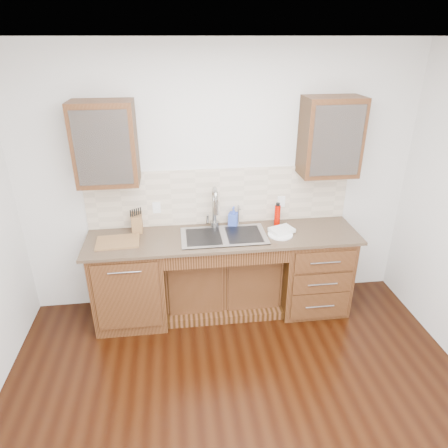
{
  "coord_description": "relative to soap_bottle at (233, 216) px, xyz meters",
  "views": [
    {
      "loc": [
        -0.44,
        -2.07,
        2.7
      ],
      "look_at": [
        0.0,
        1.4,
        1.05
      ],
      "focal_mm": 32.0,
      "sensor_mm": 36.0,
      "label": 1
    }
  ],
  "objects": [
    {
      "name": "cup_left_b",
      "position": [
        -1.05,
        -0.07,
        0.76
      ],
      "size": [
        0.12,
        0.12,
        0.1
      ],
      "primitive_type": "imported",
      "rotation": [
        0.0,
        0.0,
        -0.21
      ],
      "color": "silver",
      "rests_on": "upper_cabinet_left"
    },
    {
      "name": "outlet_left",
      "position": [
        -0.78,
        0.07,
        0.11
      ],
      "size": [
        0.08,
        0.01,
        0.12
      ],
      "primitive_type": "cube",
      "color": "white",
      "rests_on": "backsplash"
    },
    {
      "name": "upper_cabinet_left",
      "position": [
        -1.18,
        -0.07,
        0.81
      ],
      "size": [
        0.55,
        0.34,
        0.75
      ],
      "primitive_type": "cube",
      "color": "#593014",
      "rests_on": "wall_back"
    },
    {
      "name": "countertop",
      "position": [
        -0.13,
        -0.23,
        -0.12
      ],
      "size": [
        2.7,
        0.65,
        0.03
      ],
      "primitive_type": "cube",
      "color": "#84705B",
      "rests_on": "base_cabinet_left"
    },
    {
      "name": "plate",
      "position": [
        0.43,
        -0.29,
        -0.1
      ],
      "size": [
        0.32,
        0.32,
        0.01
      ],
      "primitive_type": "cylinder",
      "rotation": [
        0.0,
        0.0,
        0.35
      ],
      "color": "white",
      "rests_on": "countertop"
    },
    {
      "name": "base_cabinet_right",
      "position": [
        0.82,
        -0.21,
        -0.57
      ],
      "size": [
        0.7,
        0.62,
        0.88
      ],
      "primitive_type": "cube",
      "color": "#593014",
      "rests_on": "ground"
    },
    {
      "name": "cutting_board",
      "position": [
        -1.15,
        -0.25,
        -0.09
      ],
      "size": [
        0.42,
        0.3,
        0.02
      ],
      "primitive_type": "cube",
      "rotation": [
        0.0,
        0.0,
        0.05
      ],
      "color": "brown",
      "rests_on": "countertop"
    },
    {
      "name": "soap_bottle",
      "position": [
        0.0,
        0.0,
        0.0
      ],
      "size": [
        0.12,
        0.12,
        0.21
      ],
      "primitive_type": "imported",
      "rotation": [
        0.0,
        0.0,
        -0.41
      ],
      "color": "#344FBA",
      "rests_on": "countertop"
    },
    {
      "name": "backsplash",
      "position": [
        -0.13,
        0.09,
        0.19
      ],
      "size": [
        2.7,
        0.02,
        0.59
      ],
      "primitive_type": "cube",
      "color": "beige",
      "rests_on": "wall_back"
    },
    {
      "name": "faucet",
      "position": [
        -0.2,
        -0.01,
        0.1
      ],
      "size": [
        0.04,
        0.04,
        0.4
      ],
      "primitive_type": "cylinder",
      "color": "#999993",
      "rests_on": "countertop"
    },
    {
      "name": "outlet_right",
      "position": [
        0.52,
        0.07,
        0.11
      ],
      "size": [
        0.08,
        0.01,
        0.12
      ],
      "primitive_type": "cube",
      "color": "white",
      "rests_on": "backsplash"
    },
    {
      "name": "water_bottle",
      "position": [
        0.45,
        -0.06,
        0.01
      ],
      "size": [
        0.07,
        0.07,
        0.22
      ],
      "primitive_type": "cylinder",
      "rotation": [
        0.0,
        0.0,
        -0.24
      ],
      "color": "#B60B00",
      "rests_on": "countertop"
    },
    {
      "name": "filter_tap",
      "position": [
        0.05,
        -0.0,
        0.02
      ],
      "size": [
        0.02,
        0.02,
        0.24
      ],
      "primitive_type": "cylinder",
      "color": "#999993",
      "rests_on": "countertop"
    },
    {
      "name": "ground",
      "position": [
        -0.13,
        -1.65,
        -1.06
      ],
      "size": [
        4.0,
        3.5,
        0.1
      ],
      "primitive_type": "cube",
      "color": "black"
    },
    {
      "name": "cup_right_b",
      "position": [
        0.97,
        -0.07,
        0.75
      ],
      "size": [
        0.11,
        0.11,
        0.08
      ],
      "primitive_type": "imported",
      "rotation": [
        0.0,
        0.0,
        -0.39
      ],
      "color": "white",
      "rests_on": "upper_cabinet_right"
    },
    {
      "name": "ceiling",
      "position": [
        -0.13,
        -1.65,
        1.74
      ],
      "size": [
        4.0,
        3.5,
        0.1
      ],
      "primitive_type": "cube",
      "color": "white",
      "rests_on": "wall_back"
    },
    {
      "name": "sink",
      "position": [
        -0.13,
        -0.24,
        -0.19
      ],
      "size": [
        0.84,
        0.46,
        0.19
      ],
      "primitive_type": "cube",
      "color": "#9E9EA5",
      "rests_on": "countertop"
    },
    {
      "name": "knife_block",
      "position": [
        -0.98,
        -0.01,
        -0.01
      ],
      "size": [
        0.11,
        0.17,
        0.18
      ],
      "primitive_type": "cube",
      "rotation": [
        0.0,
        0.0,
        0.03
      ],
      "color": "brown",
      "rests_on": "countertop"
    },
    {
      "name": "cup_left_a",
      "position": [
        -1.27,
        -0.07,
        0.76
      ],
      "size": [
        0.12,
        0.12,
        0.09
      ],
      "primitive_type": "imported",
      "rotation": [
        0.0,
        0.0,
        -0.04
      ],
      "color": "white",
      "rests_on": "upper_cabinet_left"
    },
    {
      "name": "cup_right_a",
      "position": [
        0.85,
        -0.07,
        0.77
      ],
      "size": [
        0.16,
        0.16,
        0.11
      ],
      "primitive_type": "imported",
      "rotation": [
        0.0,
        0.0,
        0.27
      ],
      "color": "silver",
      "rests_on": "upper_cabinet_right"
    },
    {
      "name": "base_cabinet_center",
      "position": [
        -0.13,
        -0.12,
        -0.66
      ],
      "size": [
        1.2,
        0.44,
        0.7
      ],
      "primitive_type": "cube",
      "color": "#593014",
      "rests_on": "ground"
    },
    {
      "name": "wall_back",
      "position": [
        -0.13,
        0.15,
        0.34
      ],
      "size": [
        4.0,
        0.1,
        2.7
      ],
      "primitive_type": "cube",
      "color": "silver",
      "rests_on": "ground"
    },
    {
      "name": "upper_cabinet_right",
      "position": [
        0.92,
        -0.07,
        0.81
      ],
      "size": [
        0.55,
        0.34,
        0.75
      ],
      "primitive_type": "cube",
      "color": "#593014",
      "rests_on": "wall_back"
    },
    {
      "name": "dish_towel",
      "position": [
        0.45,
        -0.24,
        -0.07
      ],
      "size": [
        0.27,
        0.23,
        0.04
      ],
      "primitive_type": "cube",
      "rotation": [
        0.0,
        0.0,
        0.36
      ],
      "color": "silver",
      "rests_on": "plate"
    },
    {
      "name": "base_cabinet_left",
      "position": [
        -1.08,
        -0.21,
        -0.57
      ],
      "size": [
        0.7,
        0.62,
        0.88
      ],
      "primitive_type": "cube",
      "color": "#593014",
      "rests_on": "ground"
    }
  ]
}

